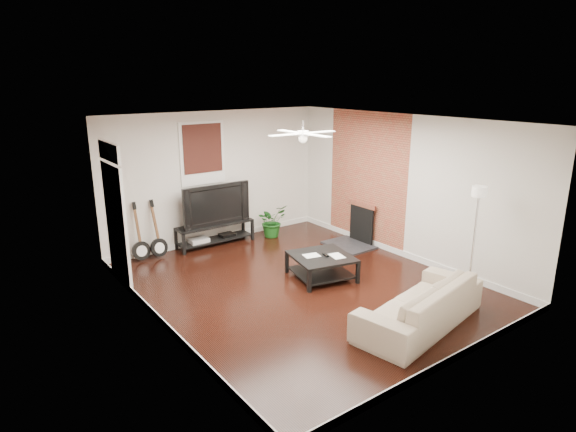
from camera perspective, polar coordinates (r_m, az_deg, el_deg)
name	(u,v)px	position (r m, az deg, el deg)	size (l,w,h in m)	color
room	(302,207)	(7.96, 1.70, 1.09)	(5.01, 6.01, 2.81)	black
brick_accent	(367,179)	(10.31, 9.25, 4.33)	(0.02, 2.20, 2.80)	#AC4C37
fireplace	(355,224)	(10.34, 7.90, -0.96)	(0.80, 1.10, 0.92)	black
window_back	(203,153)	(10.17, -10.05, 7.29)	(1.00, 0.06, 1.30)	#350E0E
door_left	(116,214)	(8.57, -19.58, 0.20)	(0.08, 1.00, 2.50)	white
tv_stand	(215,234)	(10.45, -8.58, -2.09)	(1.68, 0.45, 0.47)	black
tv	(213,203)	(10.28, -8.78, 1.47)	(1.51, 0.20, 0.87)	black
coffee_table	(321,267)	(8.67, 3.96, -5.97)	(1.00, 1.00, 0.42)	black
sofa	(420,303)	(7.28, 15.30, -9.91)	(2.29, 0.89, 0.67)	tan
floor_lamp	(474,244)	(8.16, 21.04, -3.06)	(0.31, 0.31, 1.87)	silver
potted_plant	(272,221)	(10.82, -1.92, -0.59)	(0.65, 0.56, 0.72)	#175117
guitar_left	(140,232)	(9.71, -17.09, -1.85)	(0.36, 0.26, 1.18)	black
guitar_right	(158,229)	(9.80, -15.11, -1.54)	(0.36, 0.26, 1.18)	black
ceiling_fan	(303,133)	(7.74, 1.78, 9.71)	(1.24, 1.24, 0.32)	white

